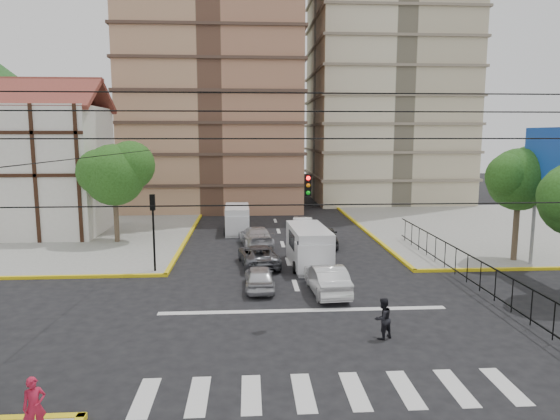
{
  "coord_description": "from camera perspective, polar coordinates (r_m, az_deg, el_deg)",
  "views": [
    {
      "loc": [
        -2.42,
        -20.22,
        7.83
      ],
      "look_at": [
        -0.81,
        5.14,
        4.0
      ],
      "focal_mm": 32.0,
      "sensor_mm": 36.0,
      "label": 1
    }
  ],
  "objects": [
    {
      "name": "crosswalk_stripes",
      "position": [
        16.41,
        5.64,
        -19.95
      ],
      "size": [
        12.0,
        2.4,
        0.01
      ],
      "primitive_type": "cube",
      "color": "silver",
      "rests_on": "ground"
    },
    {
      "name": "car_white_front_right",
      "position": [
        25.16,
        5.36,
        -7.84
      ],
      "size": [
        1.87,
        4.56,
        1.47
      ],
      "primitive_type": "imported",
      "rotation": [
        0.0,
        0.0,
        3.21
      ],
      "color": "silver",
      "rests_on": "ground"
    },
    {
      "name": "van_right_lane",
      "position": [
        29.83,
        3.38,
        -4.38
      ],
      "size": [
        2.36,
        5.36,
        2.36
      ],
      "rotation": [
        0.0,
        0.0,
        0.06
      ],
      "color": "silver",
      "rests_on": "ground"
    },
    {
      "name": "tree_tudor",
      "position": [
        37.54,
        -18.29,
        4.15
      ],
      "size": [
        5.39,
        4.4,
        7.43
      ],
      "color": "#473828",
      "rests_on": "ground"
    },
    {
      "name": "tudor_building",
      "position": [
        43.58,
        -26.06,
        4.31
      ],
      "size": [
        10.8,
        8.05,
        12.23
      ],
      "color": "silver",
      "rests_on": "ground"
    },
    {
      "name": "traffic_light_nw",
      "position": [
        28.92,
        -14.3,
        -1.08
      ],
      "size": [
        0.28,
        0.22,
        4.4
      ],
      "color": "black",
      "rests_on": "ground"
    },
    {
      "name": "tree_park_c",
      "position": [
        33.66,
        25.8,
        3.47
      ],
      "size": [
        4.65,
        3.8,
        7.25
      ],
      "color": "#473828",
      "rests_on": "ground"
    },
    {
      "name": "car_white_rear_right",
      "position": [
        39.91,
        2.65,
        -1.74
      ],
      "size": [
        2.15,
        4.38,
        1.38
      ],
      "primitive_type": "imported",
      "rotation": [
        0.0,
        0.0,
        2.97
      ],
      "color": "silver",
      "rests_on": "ground"
    },
    {
      "name": "park_fence",
      "position": [
        28.33,
        20.52,
        -8.03
      ],
      "size": [
        0.1,
        22.5,
        1.66
      ],
      "primitive_type": null,
      "color": "black",
      "rests_on": "ground"
    },
    {
      "name": "car_darkgrey_mid_right",
      "position": [
        35.46,
        5.22,
        -3.03
      ],
      "size": [
        2.11,
        4.37,
        1.44
      ],
      "primitive_type": "imported",
      "rotation": [
        0.0,
        0.0,
        3.04
      ],
      "color": "#2A2B2D",
      "rests_on": "ground"
    },
    {
      "name": "traffic_light_hanging",
      "position": [
        18.44,
        3.94,
        2.55
      ],
      "size": [
        18.0,
        9.12,
        0.92
      ],
      "color": "black",
      "rests_on": "ground"
    },
    {
      "name": "car_grey_mid_left",
      "position": [
        30.24,
        -2.47,
        -5.18
      ],
      "size": [
        2.69,
        4.86,
        1.29
      ],
      "primitive_type": "imported",
      "rotation": [
        0.0,
        0.0,
        3.26
      ],
      "color": "#5A5C62",
      "rests_on": "ground"
    },
    {
      "name": "pedestrian_sw_corner",
      "position": [
        15.14,
        -26.27,
        -19.47
      ],
      "size": [
        0.68,
        0.61,
        1.56
      ],
      "primitive_type": "imported",
      "rotation": [
        0.0,
        0.0,
        0.53
      ],
      "color": "#B81C3B",
      "rests_on": "sidewalk_sw"
    },
    {
      "name": "car_silver_front_left",
      "position": [
        25.75,
        -2.37,
        -7.68
      ],
      "size": [
        1.55,
        3.7,
        1.25
      ],
      "primitive_type": "imported",
      "rotation": [
        0.0,
        0.0,
        3.16
      ],
      "color": "silver",
      "rests_on": "ground"
    },
    {
      "name": "pedestrian_crosswalk",
      "position": [
        20.11,
        11.66,
        -12.04
      ],
      "size": [
        0.99,
        0.92,
        1.62
      ],
      "primitive_type": "imported",
      "rotation": [
        0.0,
        0.0,
        3.65
      ],
      "color": "black",
      "rests_on": "ground"
    },
    {
      "name": "van_left_lane",
      "position": [
        40.27,
        -4.92,
        -1.16
      ],
      "size": [
        2.02,
        4.8,
        2.15
      ],
      "rotation": [
        0.0,
        0.0,
        0.02
      ],
      "color": "silver",
      "rests_on": "ground"
    },
    {
      "name": "sidewalk_ne",
      "position": [
        46.69,
        25.15,
        -1.81
      ],
      "size": [
        26.0,
        26.0,
        0.15
      ],
      "primitive_type": "cube",
      "color": "gray",
      "rests_on": "ground"
    },
    {
      "name": "car_silver_rear_left",
      "position": [
        35.38,
        -2.77,
        -3.04
      ],
      "size": [
        2.71,
        5.17,
        1.43
      ],
      "primitive_type": "imported",
      "rotation": [
        0.0,
        0.0,
        3.29
      ],
      "color": "silver",
      "rests_on": "ground"
    },
    {
      "name": "ground",
      "position": [
        21.82,
        3.06,
        -12.47
      ],
      "size": [
        160.0,
        160.0,
        0.0
      ],
      "primitive_type": "plane",
      "color": "black",
      "rests_on": "ground"
    },
    {
      "name": "stop_line",
      "position": [
        22.93,
        2.71,
        -11.39
      ],
      "size": [
        13.0,
        0.4,
        0.01
      ],
      "primitive_type": "cube",
      "color": "silver",
      "rests_on": "ground"
    },
    {
      "name": "sidewalk_nw",
      "position": [
        44.57,
        -26.81,
        -2.38
      ],
      "size": [
        26.0,
        26.0,
        0.15
      ],
      "primitive_type": "cube",
      "color": "gray",
      "rests_on": "ground"
    },
    {
      "name": "billboard",
      "position": [
        31.23,
        29.16,
        4.13
      ],
      "size": [
        0.36,
        6.2,
        8.1
      ],
      "color": "slate",
      "rests_on": "ground"
    }
  ]
}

